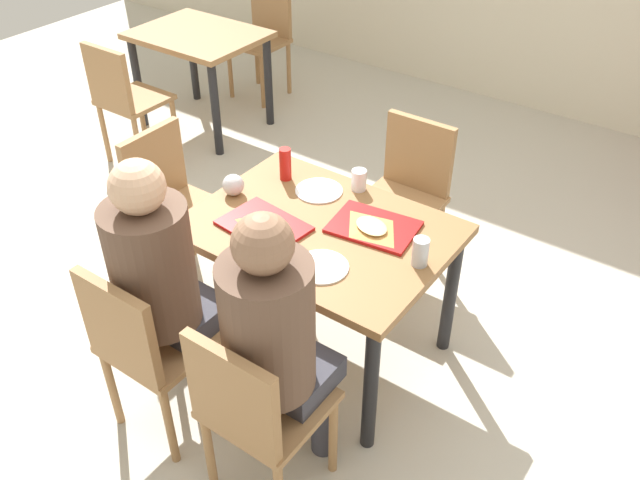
# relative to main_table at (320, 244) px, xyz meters

# --- Properties ---
(ground_plane) EXTENTS (10.00, 10.00, 0.02)m
(ground_plane) POSITION_rel_main_table_xyz_m (0.00, 0.00, -0.63)
(ground_plane) COLOR beige
(main_table) EXTENTS (1.11, 0.82, 0.72)m
(main_table) POSITION_rel_main_table_xyz_m (0.00, 0.00, 0.00)
(main_table) COLOR olive
(main_table) RESTS_ON ground_plane
(chair_near_left) EXTENTS (0.40, 0.40, 0.86)m
(chair_near_left) POSITION_rel_main_table_xyz_m (-0.28, -0.79, -0.11)
(chair_near_left) COLOR #9E7247
(chair_near_left) RESTS_ON ground_plane
(chair_near_right) EXTENTS (0.40, 0.40, 0.86)m
(chair_near_right) POSITION_rel_main_table_xyz_m (0.28, -0.79, -0.11)
(chair_near_right) COLOR #9E7247
(chair_near_right) RESTS_ON ground_plane
(chair_far_side) EXTENTS (0.40, 0.40, 0.86)m
(chair_far_side) POSITION_rel_main_table_xyz_m (0.00, 0.79, -0.11)
(chair_far_side) COLOR #9E7247
(chair_far_side) RESTS_ON ground_plane
(chair_left_end) EXTENTS (0.40, 0.40, 0.86)m
(chair_left_end) POSITION_rel_main_table_xyz_m (-0.94, 0.00, -0.11)
(chair_left_end) COLOR #9E7247
(chair_left_end) RESTS_ON ground_plane
(person_in_red) EXTENTS (0.32, 0.42, 1.27)m
(person_in_red) POSITION_rel_main_table_xyz_m (-0.28, -0.65, 0.13)
(person_in_red) COLOR #383842
(person_in_red) RESTS_ON ground_plane
(person_in_brown_jacket) EXTENTS (0.32, 0.42, 1.27)m
(person_in_brown_jacket) POSITION_rel_main_table_xyz_m (0.28, -0.65, 0.13)
(person_in_brown_jacket) COLOR #383842
(person_in_brown_jacket) RESTS_ON ground_plane
(tray_red_near) EXTENTS (0.39, 0.30, 0.02)m
(tray_red_near) POSITION_rel_main_table_xyz_m (-0.19, -0.14, 0.10)
(tray_red_near) COLOR #B21414
(tray_red_near) RESTS_ON main_table
(tray_red_far) EXTENTS (0.39, 0.30, 0.02)m
(tray_red_far) POSITION_rel_main_table_xyz_m (0.19, 0.12, 0.10)
(tray_red_far) COLOR #B21414
(tray_red_far) RESTS_ON main_table
(paper_plate_center) EXTENTS (0.22, 0.22, 0.01)m
(paper_plate_center) POSITION_rel_main_table_xyz_m (-0.17, 0.23, 0.10)
(paper_plate_center) COLOR white
(paper_plate_center) RESTS_ON main_table
(paper_plate_near_edge) EXTENTS (0.22, 0.22, 0.01)m
(paper_plate_near_edge) POSITION_rel_main_table_xyz_m (0.17, -0.23, 0.10)
(paper_plate_near_edge) COLOR white
(paper_plate_near_edge) RESTS_ON main_table
(pizza_slice_a) EXTENTS (0.20, 0.18, 0.02)m
(pizza_slice_a) POSITION_rel_main_table_xyz_m (-0.20, -0.15, 0.12)
(pizza_slice_a) COLOR #C68C47
(pizza_slice_a) RESTS_ON tray_red_near
(pizza_slice_b) EXTENTS (0.27, 0.24, 0.02)m
(pizza_slice_b) POSITION_rel_main_table_xyz_m (0.20, 0.09, 0.12)
(pizza_slice_b) COLOR #C68C47
(pizza_slice_b) RESTS_ON tray_red_far
(plastic_cup_a) EXTENTS (0.07, 0.07, 0.10)m
(plastic_cup_a) POSITION_rel_main_table_xyz_m (-0.03, 0.35, 0.15)
(plastic_cup_a) COLOR white
(plastic_cup_a) RESTS_ON main_table
(plastic_cup_b) EXTENTS (0.07, 0.07, 0.10)m
(plastic_cup_b) POSITION_rel_main_table_xyz_m (0.03, -0.35, 0.15)
(plastic_cup_b) COLOR white
(plastic_cup_b) RESTS_ON main_table
(soda_can) EXTENTS (0.07, 0.07, 0.12)m
(soda_can) POSITION_rel_main_table_xyz_m (0.47, 0.02, 0.16)
(soda_can) COLOR #B7BCC6
(soda_can) RESTS_ON main_table
(condiment_bottle) EXTENTS (0.06, 0.06, 0.16)m
(condiment_bottle) POSITION_rel_main_table_xyz_m (-0.36, 0.23, 0.18)
(condiment_bottle) COLOR red
(condiment_bottle) RESTS_ON main_table
(foil_bundle) EXTENTS (0.10, 0.10, 0.10)m
(foil_bundle) POSITION_rel_main_table_xyz_m (-0.47, -0.02, 0.15)
(foil_bundle) COLOR silver
(foil_bundle) RESTS_ON main_table
(background_table) EXTENTS (0.90, 0.70, 0.72)m
(background_table) POSITION_rel_main_table_xyz_m (-2.09, 1.43, -0.02)
(background_table) COLOR #9E7247
(background_table) RESTS_ON ground_plane
(background_chair_near) EXTENTS (0.40, 0.40, 0.86)m
(background_chair_near) POSITION_rel_main_table_xyz_m (-2.09, 0.70, -0.11)
(background_chair_near) COLOR #9E7247
(background_chair_near) RESTS_ON ground_plane
(background_chair_far) EXTENTS (0.40, 0.40, 0.86)m
(background_chair_far) POSITION_rel_main_table_xyz_m (-2.09, 2.16, -0.11)
(background_chair_far) COLOR #9E7247
(background_chair_far) RESTS_ON ground_plane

